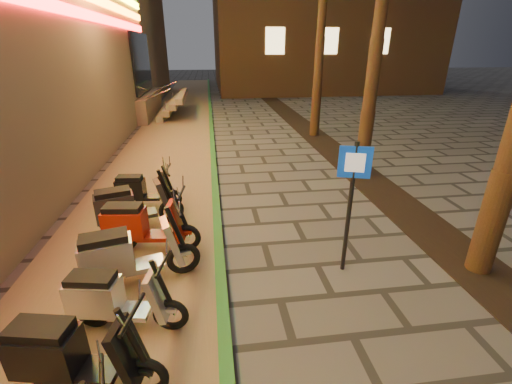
{
  "coord_description": "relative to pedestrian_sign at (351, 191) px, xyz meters",
  "views": [
    {
      "loc": [
        -0.94,
        -2.46,
        3.62
      ],
      "look_at": [
        -0.18,
        3.17,
        1.2
      ],
      "focal_mm": 24.0,
      "sensor_mm": 36.0,
      "label": 1
    }
  ],
  "objects": [
    {
      "name": "parking_strip",
      "position": [
        -3.84,
        7.68,
        -1.49
      ],
      "size": [
        3.4,
        60.0,
        0.01
      ],
      "primitive_type": "cube",
      "color": "#8C7251",
      "rests_on": "ground"
    },
    {
      "name": "green_curb",
      "position": [
        -2.14,
        7.68,
        -1.44
      ],
      "size": [
        0.18,
        60.0,
        0.1
      ],
      "primitive_type": "cube",
      "color": "#2B722A",
      "rests_on": "ground"
    },
    {
      "name": "scooter_6",
      "position": [
        -3.6,
        -0.89,
        -1.0
      ],
      "size": [
        1.61,
        0.69,
        1.13
      ],
      "rotation": [
        0.0,
        0.0,
        -0.18
      ],
      "color": "black",
      "rests_on": "ground"
    },
    {
      "name": "planting_strip",
      "position": [
        2.36,
        2.68,
        -1.48
      ],
      "size": [
        1.2,
        40.0,
        0.02
      ],
      "primitive_type": "cube",
      "color": "black",
      "rests_on": "ground"
    },
    {
      "name": "scooter_8",
      "position": [
        -3.58,
        1.09,
        -0.95
      ],
      "size": [
        1.78,
        0.69,
        1.25
      ],
      "rotation": [
        0.0,
        0.0,
        -0.12
      ],
      "color": "black",
      "rests_on": "ground"
    },
    {
      "name": "pedestrian_sign",
      "position": [
        0.0,
        0.0,
        0.0
      ],
      "size": [
        0.49,
        0.18,
        2.3
      ],
      "rotation": [
        0.0,
        0.0,
        -0.3
      ],
      "color": "black",
      "rests_on": "ground"
    },
    {
      "name": "scooter_10",
      "position": [
        -3.91,
        3.05,
        -1.03
      ],
      "size": [
        1.53,
        0.56,
        1.07
      ],
      "rotation": [
        0.0,
        0.0,
        -0.09
      ],
      "color": "black",
      "rests_on": "ground"
    },
    {
      "name": "scooter_7",
      "position": [
        -3.6,
        0.04,
        -0.92
      ],
      "size": [
        1.85,
        0.9,
        1.31
      ],
      "rotation": [
        0.0,
        0.0,
        0.25
      ],
      "color": "black",
      "rests_on": "ground"
    },
    {
      "name": "scooter_9",
      "position": [
        -3.95,
        1.95,
        -0.94
      ],
      "size": [
        1.78,
        0.94,
        1.26
      ],
      "rotation": [
        0.0,
        0.0,
        0.3
      ],
      "color": "black",
      "rests_on": "ground"
    },
    {
      "name": "scooter_5",
      "position": [
        -3.83,
        -1.8,
        -0.97
      ],
      "size": [
        1.72,
        0.77,
        1.21
      ],
      "rotation": [
        0.0,
        0.0,
        -0.2
      ],
      "color": "black",
      "rests_on": "ground"
    }
  ]
}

